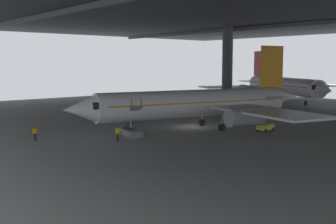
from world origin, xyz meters
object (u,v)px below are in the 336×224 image
airplane_main (199,103)px  airplane_distant (282,86)px  crew_worker_by_stairs (118,133)px  baggage_tug (265,127)px  crew_worker_near_nose (35,133)px  boarding_stairs (131,130)px

airplane_main → airplane_distant: 44.80m
crew_worker_by_stairs → airplane_main: bearing=90.8°
airplane_main → baggage_tug: 8.78m
crew_worker_near_nose → crew_worker_by_stairs: 9.06m
airplane_main → crew_worker_near_nose: 20.20m
airplane_distant → airplane_main: bearing=-68.7°
airplane_main → baggage_tug: size_ratio=15.00×
crew_worker_by_stairs → baggage_tug: 18.84m
baggage_tug → crew_worker_by_stairs: bearing=-109.4°
crew_worker_near_nose → crew_worker_by_stairs: bearing=47.4°
boarding_stairs → airplane_distant: 53.23m
airplane_main → boarding_stairs: (-1.67, -9.37, -2.61)m
airplane_distant → baggage_tug: bearing=-58.1°
airplane_distant → crew_worker_near_nose: bearing=-80.4°
boarding_stairs → baggage_tug: size_ratio=2.00×
crew_worker_by_stairs → baggage_tug: crew_worker_by_stairs is taller
boarding_stairs → crew_worker_by_stairs: size_ratio=2.76×
airplane_main → crew_worker_by_stairs: (0.17, -12.48, -2.39)m
boarding_stairs → baggage_tug: (8.08, 14.66, -0.19)m
airplane_main → crew_worker_by_stairs: size_ratio=20.65×
baggage_tug → boarding_stairs: bearing=-118.9°
boarding_stairs → crew_worker_by_stairs: bearing=-59.4°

